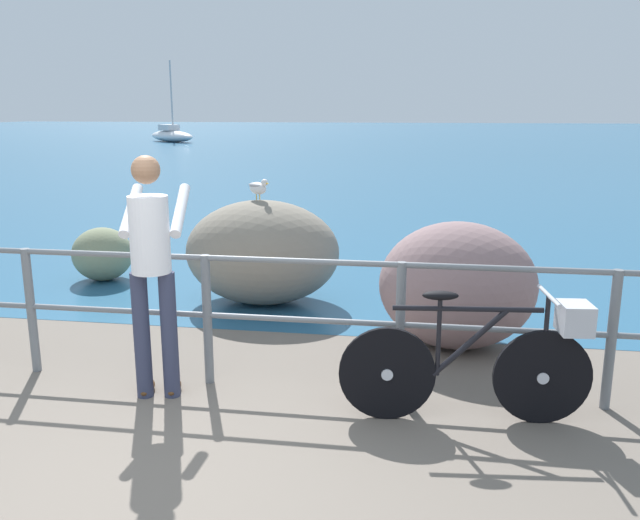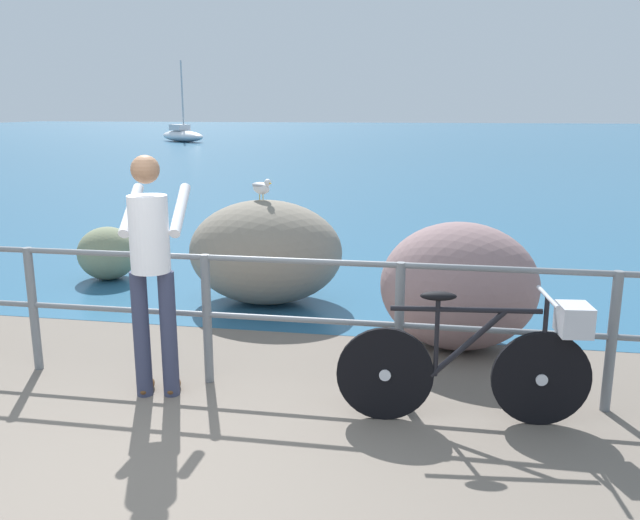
# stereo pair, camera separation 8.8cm
# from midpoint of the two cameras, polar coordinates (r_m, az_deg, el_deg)

# --- Properties ---
(ground_plane) EXTENTS (120.00, 120.00, 0.10)m
(ground_plane) POSITION_cam_midpoint_polar(r_m,az_deg,el_deg) (23.13, 5.90, 7.74)
(ground_plane) COLOR #6B6056
(sea_surface) EXTENTS (120.00, 90.00, 0.01)m
(sea_surface) POSITION_cam_midpoint_polar(r_m,az_deg,el_deg) (50.87, 8.24, 10.64)
(sea_surface) COLOR #285B7F
(sea_surface) RESTS_ON ground_plane
(promenade_railing) EXTENTS (8.88, 0.07, 1.02)m
(promenade_railing) POSITION_cam_midpoint_polar(r_m,az_deg,el_deg) (5.08, -9.37, -3.72)
(promenade_railing) COLOR slate
(promenade_railing) RESTS_ON ground_plane
(bicycle) EXTENTS (1.70, 0.48, 0.92)m
(bicycle) POSITION_cam_midpoint_polar(r_m,az_deg,el_deg) (4.57, 14.79, -8.27)
(bicycle) COLOR black
(bicycle) RESTS_ON ground_plane
(person_at_railing) EXTENTS (0.53, 0.67, 1.78)m
(person_at_railing) POSITION_cam_midpoint_polar(r_m,az_deg,el_deg) (4.84, -13.94, -0.44)
(person_at_railing) COLOR #333851
(person_at_railing) RESTS_ON ground_plane
(breakwater_boulder_main) EXTENTS (1.68, 1.31, 1.13)m
(breakwater_boulder_main) POSITION_cam_midpoint_polar(r_m,az_deg,el_deg) (7.13, -4.42, 0.70)
(breakwater_boulder_main) COLOR gray
(breakwater_boulder_main) RESTS_ON ground
(breakwater_boulder_left) EXTENTS (0.74, 0.71, 0.66)m
(breakwater_boulder_left) POSITION_cam_midpoint_polar(r_m,az_deg,el_deg) (8.54, -17.73, 0.56)
(breakwater_boulder_left) COLOR gray
(breakwater_boulder_left) RESTS_ON ground
(breakwater_boulder_right) EXTENTS (1.38, 1.10, 1.13)m
(breakwater_boulder_right) POSITION_cam_midpoint_polar(r_m,az_deg,el_deg) (5.89, 12.41, -2.23)
(breakwater_boulder_right) COLOR gray
(breakwater_boulder_right) RESTS_ON ground
(seagull) EXTENTS (0.31, 0.27, 0.23)m
(seagull) POSITION_cam_midpoint_polar(r_m,az_deg,el_deg) (7.06, -4.77, 6.37)
(seagull) COLOR gold
(seagull) RESTS_ON breakwater_boulder_main
(sailboat) EXTENTS (4.26, 3.75, 4.90)m
(sailboat) POSITION_cam_midpoint_polar(r_m,az_deg,el_deg) (42.64, -11.85, 10.61)
(sailboat) COLOR white
(sailboat) RESTS_ON sea_surface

